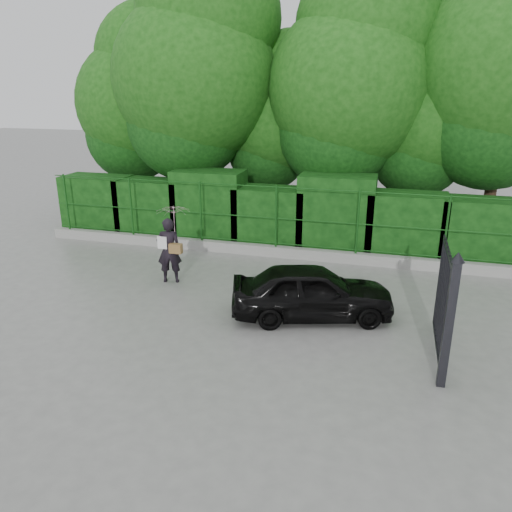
# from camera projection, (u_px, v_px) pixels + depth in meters

# --- Properties ---
(ground) EXTENTS (80.00, 80.00, 0.00)m
(ground) POSITION_uv_depth(u_px,v_px,m) (208.00, 321.00, 10.62)
(ground) COLOR gray
(kerb) EXTENTS (14.00, 0.25, 0.30)m
(kerb) POSITION_uv_depth(u_px,v_px,m) (262.00, 250.00, 14.67)
(kerb) COLOR #9E9E99
(kerb) RESTS_ON ground
(fence) EXTENTS (14.13, 0.06, 1.80)m
(fence) POSITION_uv_depth(u_px,v_px,m) (270.00, 216.00, 14.27)
(fence) COLOR #134913
(fence) RESTS_ON kerb
(hedge) EXTENTS (14.20, 1.20, 2.30)m
(hedge) POSITION_uv_depth(u_px,v_px,m) (270.00, 214.00, 15.31)
(hedge) COLOR black
(hedge) RESTS_ON ground
(trees) EXTENTS (17.10, 6.15, 8.08)m
(trees) POSITION_uv_depth(u_px,v_px,m) (323.00, 89.00, 15.87)
(trees) COLOR black
(trees) RESTS_ON ground
(gate) EXTENTS (0.22, 2.33, 2.36)m
(gate) POSITION_uv_depth(u_px,v_px,m) (447.00, 309.00, 8.41)
(gate) COLOR black
(gate) RESTS_ON ground
(woman) EXTENTS (0.92, 0.85, 1.98)m
(woman) POSITION_uv_depth(u_px,v_px,m) (172.00, 234.00, 12.35)
(woman) COLOR black
(woman) RESTS_ON ground
(car) EXTENTS (3.69, 2.30, 1.17)m
(car) POSITION_uv_depth(u_px,v_px,m) (312.00, 291.00, 10.65)
(car) COLOR black
(car) RESTS_ON ground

